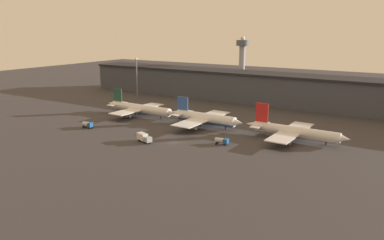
# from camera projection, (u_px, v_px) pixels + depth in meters

# --- Properties ---
(ground) EXTENTS (600.00, 600.00, 0.00)m
(ground) POSITION_uv_depth(u_px,v_px,m) (173.00, 143.00, 144.77)
(ground) COLOR #383538
(terminal_building) EXTENTS (247.78, 22.46, 17.84)m
(terminal_building) POSITION_uv_depth(u_px,v_px,m) (264.00, 88.00, 219.89)
(terminal_building) COLOR #3D424C
(terminal_building) RESTS_ON ground
(airplane_0) EXTENTS (44.70, 32.58, 12.57)m
(airplane_0) POSITION_uv_depth(u_px,v_px,m) (140.00, 109.00, 189.19)
(airplane_0) COLOR white
(airplane_0) RESTS_ON ground
(airplane_1) EXTENTS (38.20, 36.09, 12.42)m
(airplane_1) POSITION_uv_depth(u_px,v_px,m) (204.00, 118.00, 168.02)
(airplane_1) COLOR white
(airplane_1) RESTS_ON ground
(airplane_2) EXTENTS (41.95, 34.55, 13.44)m
(airplane_2) POSITION_uv_depth(u_px,v_px,m) (294.00, 132.00, 147.23)
(airplane_2) COLOR silver
(airplane_2) RESTS_ON ground
(service_vehicle_0) EXTENTS (5.18, 2.34, 2.74)m
(service_vehicle_0) POSITION_uv_depth(u_px,v_px,m) (88.00, 125.00, 165.52)
(service_vehicle_0) COLOR #195199
(service_vehicle_0) RESTS_ON ground
(service_vehicle_1) EXTENTS (5.29, 3.13, 2.52)m
(service_vehicle_1) POSITION_uv_depth(u_px,v_px,m) (222.00, 141.00, 142.07)
(service_vehicle_1) COLOR #195199
(service_vehicle_1) RESTS_ON ground
(service_vehicle_2) EXTENTS (7.92, 4.68, 3.32)m
(service_vehicle_2) POSITION_uv_depth(u_px,v_px,m) (144.00, 137.00, 145.07)
(service_vehicle_2) COLOR #9EA3A8
(service_vehicle_2) RESTS_ON ground
(lamp_post_0) EXTENTS (1.80, 1.80, 25.11)m
(lamp_post_0) POSITION_uv_depth(u_px,v_px,m) (137.00, 72.00, 238.77)
(lamp_post_0) COLOR slate
(lamp_post_0) RESTS_ON ground
(control_tower) EXTENTS (9.00, 9.00, 37.84)m
(control_tower) POSITION_uv_depth(u_px,v_px,m) (242.00, 58.00, 271.28)
(control_tower) COLOR #99999E
(control_tower) RESTS_ON ground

